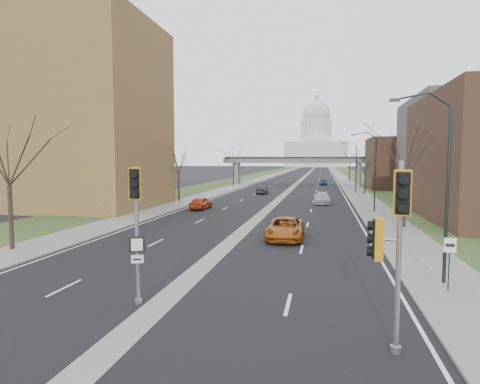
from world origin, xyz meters
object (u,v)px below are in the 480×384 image
(car_right_mid, at_px, (322,198))
(car_right_far, at_px, (324,182))
(car_left_far, at_px, (263,190))
(speed_limit_sign, at_px, (449,254))
(car_left_near, at_px, (201,203))
(car_right_near, at_px, (285,228))
(signal_pole_median, at_px, (136,210))
(signal_pole_right, at_px, (392,230))

(car_right_mid, distance_m, car_right_far, 39.64)
(car_left_far, bearing_deg, speed_limit_sign, 111.51)
(car_left_near, relative_size, car_left_far, 1.10)
(speed_limit_sign, height_order, car_right_mid, speed_limit_sign)
(car_right_near, bearing_deg, car_left_far, 100.30)
(speed_limit_sign, relative_size, car_left_far, 0.59)
(car_left_far, bearing_deg, car_right_near, 104.89)
(signal_pole_median, bearing_deg, car_left_far, 72.16)
(speed_limit_sign, xyz_separation_m, car_right_near, (-7.99, 10.51, -0.93))
(car_right_mid, height_order, car_right_far, car_right_mid)
(speed_limit_sign, bearing_deg, signal_pole_median, -159.15)
(car_left_far, bearing_deg, car_right_far, -107.06)
(speed_limit_sign, bearing_deg, car_left_near, 128.60)
(car_left_far, height_order, car_right_mid, car_right_mid)
(car_right_near, distance_m, car_right_mid, 24.56)
(signal_pole_right, bearing_deg, car_left_far, 108.02)
(car_left_near, relative_size, car_right_mid, 0.85)
(speed_limit_sign, relative_size, car_right_near, 0.41)
(speed_limit_sign, relative_size, car_right_mid, 0.46)
(signal_pole_right, bearing_deg, speed_limit_sign, 67.53)
(signal_pole_right, bearing_deg, car_right_near, 110.94)
(car_left_near, bearing_deg, car_right_far, -103.65)
(car_right_far, bearing_deg, car_left_near, -110.25)
(signal_pole_right, xyz_separation_m, car_left_near, (-15.93, 32.57, -3.02))
(car_right_far, bearing_deg, signal_pole_median, -99.25)
(signal_pole_right, relative_size, car_right_mid, 1.14)
(car_left_far, relative_size, car_right_near, 0.70)
(car_left_near, xyz_separation_m, car_right_near, (11.32, -15.72, 0.05))
(car_left_near, height_order, car_right_mid, car_right_mid)
(car_right_near, bearing_deg, car_right_mid, 83.39)
(signal_pole_median, relative_size, car_left_far, 1.41)
(car_left_far, height_order, car_right_near, car_right_near)
(car_left_near, bearing_deg, signal_pole_median, 105.30)
(signal_pole_median, xyz_separation_m, car_right_near, (4.43, 14.70, -3.05))
(signal_pole_median, distance_m, speed_limit_sign, 13.28)
(car_right_mid, bearing_deg, signal_pole_median, -100.51)
(car_left_near, bearing_deg, car_left_far, -97.68)
(signal_pole_median, distance_m, car_left_near, 31.34)
(speed_limit_sign, bearing_deg, car_right_far, 96.29)
(signal_pole_right, xyz_separation_m, car_right_near, (-4.61, 16.85, -2.98))
(car_left_near, height_order, car_right_far, car_left_near)
(car_left_near, height_order, car_left_far, car_left_near)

